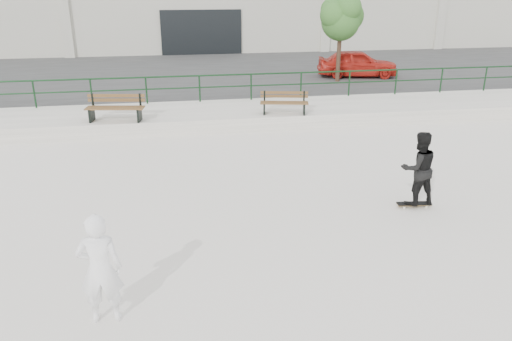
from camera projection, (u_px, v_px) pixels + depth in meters
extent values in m
plane|color=beige|center=(290.00, 250.00, 9.66)|extent=(120.00, 120.00, 0.00)
cube|color=#B6B4A6|center=(230.00, 115.00, 18.32)|extent=(30.00, 3.00, 0.50)
cube|color=#343434|center=(210.00, 75.00, 26.14)|extent=(60.00, 14.00, 0.50)
cylinder|color=#13361A|center=(225.00, 75.00, 19.07)|extent=(28.00, 0.06, 0.06)
cylinder|color=#13361A|center=(226.00, 87.00, 19.23)|extent=(28.00, 0.05, 0.05)
cylinder|color=#13361A|center=(34.00, 94.00, 18.14)|extent=(0.06, 0.06, 1.00)
cylinder|color=#13361A|center=(91.00, 92.00, 18.46)|extent=(0.06, 0.06, 1.00)
cylinder|color=#13361A|center=(146.00, 91.00, 18.77)|extent=(0.06, 0.06, 1.00)
cylinder|color=#13361A|center=(200.00, 89.00, 19.09)|extent=(0.06, 0.06, 1.00)
cylinder|color=#13361A|center=(251.00, 87.00, 19.40)|extent=(0.06, 0.06, 1.00)
cylinder|color=#13361A|center=(301.00, 85.00, 19.72)|extent=(0.06, 0.06, 1.00)
cylinder|color=#13361A|center=(349.00, 84.00, 20.04)|extent=(0.06, 0.06, 1.00)
cylinder|color=#13361A|center=(396.00, 82.00, 20.35)|extent=(0.06, 0.06, 1.00)
cylinder|color=#13361A|center=(441.00, 80.00, 20.67)|extent=(0.06, 0.06, 1.00)
cylinder|color=#13361A|center=(485.00, 79.00, 20.99)|extent=(0.06, 0.06, 1.00)
cube|color=black|center=(202.00, 36.00, 31.14)|extent=(5.00, 0.15, 3.20)
cube|color=beige|center=(64.00, 13.00, 29.29)|extent=(0.60, 0.25, 6.20)
cube|color=beige|center=(326.00, 10.00, 31.82)|extent=(0.60, 0.25, 6.20)
cube|color=beige|center=(442.00, 9.00, 33.08)|extent=(0.60, 0.25, 6.20)
cube|color=brown|center=(113.00, 109.00, 16.25)|extent=(1.89, 0.44, 0.04)
cube|color=brown|center=(115.00, 108.00, 16.43)|extent=(1.89, 0.44, 0.04)
cube|color=brown|center=(116.00, 106.00, 16.61)|extent=(1.89, 0.44, 0.04)
cube|color=brown|center=(116.00, 100.00, 16.61)|extent=(1.88, 0.35, 0.11)
cube|color=brown|center=(116.00, 96.00, 16.56)|extent=(1.88, 0.35, 0.11)
cube|color=black|center=(92.00, 115.00, 16.51)|extent=(0.15, 0.53, 0.44)
cube|color=black|center=(93.00, 100.00, 16.61)|extent=(0.07, 0.06, 0.44)
cube|color=black|center=(140.00, 115.00, 16.52)|extent=(0.15, 0.53, 0.44)
cube|color=black|center=(140.00, 100.00, 16.62)|extent=(0.07, 0.06, 0.44)
cube|color=brown|center=(284.00, 104.00, 17.20)|extent=(1.65, 0.46, 0.04)
cube|color=brown|center=(284.00, 103.00, 17.35)|extent=(1.65, 0.46, 0.04)
cube|color=brown|center=(284.00, 102.00, 17.51)|extent=(1.65, 0.46, 0.04)
cube|color=brown|center=(284.00, 96.00, 17.52)|extent=(1.64, 0.38, 0.09)
cube|color=brown|center=(284.00, 93.00, 17.47)|extent=(1.64, 0.38, 0.09)
cube|color=black|center=(264.00, 108.00, 17.45)|extent=(0.15, 0.46, 0.39)
cube|color=black|center=(264.00, 96.00, 17.54)|extent=(0.06, 0.06, 0.39)
cube|color=black|center=(304.00, 109.00, 17.40)|extent=(0.15, 0.46, 0.39)
cube|color=black|center=(304.00, 96.00, 17.49)|extent=(0.06, 0.06, 0.39)
cylinder|color=#453222|center=(339.00, 56.00, 22.75)|extent=(0.19, 0.19, 2.30)
sphere|color=#275720|center=(341.00, 21.00, 22.20)|extent=(1.72, 1.72, 1.72)
sphere|color=#275720|center=(349.00, 16.00, 22.47)|extent=(1.34, 1.34, 1.34)
sphere|color=#275720|center=(334.00, 15.00, 21.86)|extent=(1.24, 1.24, 1.24)
sphere|color=#275720|center=(349.00, 8.00, 21.67)|extent=(1.15, 1.15, 1.15)
sphere|color=#275720|center=(332.00, 10.00, 22.33)|extent=(1.05, 1.05, 1.05)
imported|color=#B52016|center=(357.00, 63.00, 24.02)|extent=(4.01, 2.23, 1.29)
cube|color=black|center=(414.00, 203.00, 11.47)|extent=(0.80, 0.28, 0.02)
cube|color=olive|center=(414.00, 204.00, 11.48)|extent=(0.80, 0.28, 0.01)
cube|color=#95969A|center=(403.00, 205.00, 11.47)|extent=(0.08, 0.17, 0.03)
cube|color=#95969A|center=(425.00, 205.00, 11.50)|extent=(0.08, 0.17, 0.03)
cylinder|color=beige|center=(404.00, 208.00, 11.39)|extent=(0.06, 0.03, 0.06)
cylinder|color=beige|center=(401.00, 204.00, 11.57)|extent=(0.06, 0.03, 0.06)
cylinder|color=beige|center=(426.00, 207.00, 11.42)|extent=(0.06, 0.03, 0.06)
cylinder|color=beige|center=(423.00, 204.00, 11.60)|extent=(0.06, 0.03, 0.06)
imported|color=black|center=(418.00, 168.00, 11.16)|extent=(0.86, 0.68, 1.71)
imported|color=white|center=(100.00, 269.00, 7.37)|extent=(0.66, 0.43, 1.79)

